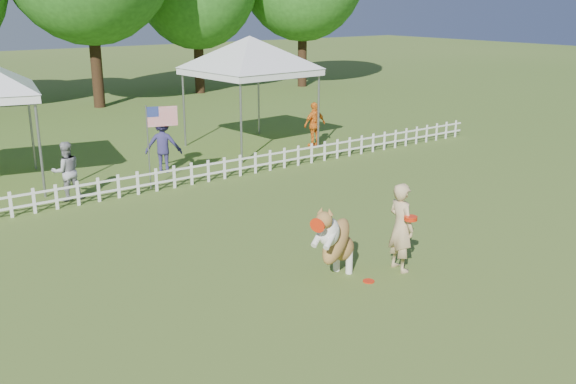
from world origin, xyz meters
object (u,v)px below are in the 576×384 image
object	(u,v)px
spectator_c	(315,125)
dog	(337,241)
frisbee_on_turf	(369,281)
spectator_a	(66,171)
handler	(401,227)
spectator_b	(163,144)
canopy_tent_right	(250,94)
flag_pole	(148,148)

from	to	relation	value
spectator_c	dog	bearing A→B (deg)	51.18
frisbee_on_turf	spectator_a	bearing A→B (deg)	108.47
spectator_a	handler	bearing A→B (deg)	116.27
frisbee_on_turf	spectator_c	world-z (taller)	spectator_c
spectator_b	canopy_tent_right	bearing A→B (deg)	-126.96
frisbee_on_turf	spectator_c	bearing A→B (deg)	56.48
spectator_b	handler	bearing A→B (deg)	126.67
handler	canopy_tent_right	world-z (taller)	canopy_tent_right
dog	flag_pole	distance (m)	7.04
spectator_a	spectator_c	bearing A→B (deg)	-169.84
handler	spectator_b	world-z (taller)	handler
spectator_b	frisbee_on_turf	bearing A→B (deg)	121.45
frisbee_on_turf	spectator_a	distance (m)	8.25
handler	dog	world-z (taller)	handler
flag_pole	spectator_b	size ratio (longest dim) A/B	1.35
flag_pole	spectator_b	distance (m)	1.75
spectator_a	spectator_c	size ratio (longest dim) A/B	0.98
dog	spectator_a	size ratio (longest dim) A/B	0.96
handler	dog	distance (m)	1.22
canopy_tent_right	spectator_a	world-z (taller)	canopy_tent_right
frisbee_on_turf	canopy_tent_right	distance (m)	11.11
spectator_a	spectator_b	xyz separation A→B (m)	(3.05, 1.07, 0.08)
frisbee_on_turf	spectator_c	distance (m)	10.77
spectator_c	canopy_tent_right	bearing A→B (deg)	-36.72
handler	canopy_tent_right	distance (m)	10.66
flag_pole	dog	bearing A→B (deg)	-73.13
spectator_b	spectator_c	distance (m)	5.49
canopy_tent_right	spectator_c	world-z (taller)	canopy_tent_right
flag_pole	spectator_a	world-z (taller)	flag_pole
dog	spectator_a	xyz separation A→B (m)	(-2.26, 7.33, 0.03)
frisbee_on_turf	spectator_a	size ratio (longest dim) A/B	0.14
frisbee_on_turf	handler	bearing A→B (deg)	5.22
spectator_b	spectator_c	size ratio (longest dim) A/B	1.09
canopy_tent_right	flag_pole	distance (m)	5.53
spectator_a	dog	bearing A→B (deg)	109.55
handler	spectator_c	bearing A→B (deg)	-22.20
flag_pole	spectator_b	world-z (taller)	flag_pole
flag_pole	spectator_a	size ratio (longest dim) A/B	1.50
frisbee_on_turf	spectator_b	world-z (taller)	spectator_b
handler	spectator_a	bearing A→B (deg)	31.61
dog	handler	bearing A→B (deg)	-43.45
spectator_a	spectator_b	size ratio (longest dim) A/B	0.90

